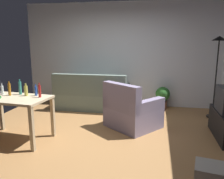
# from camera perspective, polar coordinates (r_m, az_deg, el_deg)

# --- Properties ---
(ground_plane) EXTENTS (5.20, 4.40, 0.02)m
(ground_plane) POSITION_cam_1_polar(r_m,az_deg,el_deg) (4.39, -2.58, -11.03)
(ground_plane) COLOR #9E7042
(wall_rear) EXTENTS (5.20, 0.10, 2.70)m
(wall_rear) POSITION_cam_1_polar(r_m,az_deg,el_deg) (6.22, 2.13, 8.62)
(wall_rear) COLOR silver
(wall_rear) RESTS_ON ground_plane
(couch) EXTENTS (1.82, 0.84, 0.92)m
(couch) POSITION_cam_1_polar(r_m,az_deg,el_deg) (5.91, -5.00, -1.82)
(couch) COLOR slate
(couch) RESTS_ON ground_plane
(torchiere_lamp) EXTENTS (0.32, 0.32, 1.81)m
(torchiere_lamp) POSITION_cam_1_polar(r_m,az_deg,el_deg) (5.53, 24.72, 7.83)
(torchiere_lamp) COLOR black
(torchiere_lamp) RESTS_ON ground_plane
(desk) EXTENTS (1.26, 0.81, 0.76)m
(desk) POSITION_cam_1_polar(r_m,az_deg,el_deg) (4.30, -23.18, -3.20)
(desk) COLOR #C6B28E
(desk) RESTS_ON ground_plane
(potted_plant) EXTENTS (0.36, 0.36, 0.57)m
(potted_plant) POSITION_cam_1_polar(r_m,az_deg,el_deg) (5.99, 12.40, -1.64)
(potted_plant) COLOR brown
(potted_plant) RESTS_ON ground_plane
(armchair) EXTENTS (1.23, 1.22, 0.92)m
(armchair) POSITION_cam_1_polar(r_m,az_deg,el_deg) (4.62, 4.78, -5.53)
(armchair) COLOR gray
(armchair) RESTS_ON ground_plane
(storage_box) EXTENTS (0.53, 0.42, 0.30)m
(storage_box) POSITION_cam_1_polar(r_m,az_deg,el_deg) (3.08, 24.37, -19.43)
(storage_box) COLOR #A8A399
(storage_box) RESTS_ON ground_plane
(bottle_dark) EXTENTS (0.06, 0.06, 0.25)m
(bottle_dark) POSITION_cam_1_polar(r_m,az_deg,el_deg) (4.69, -25.92, 0.48)
(bottle_dark) COLOR black
(bottle_dark) RESTS_ON desk
(bottle_clear) EXTENTS (0.05, 0.05, 0.20)m
(bottle_clear) POSITION_cam_1_polar(r_m,az_deg,el_deg) (4.55, -25.50, -0.10)
(bottle_clear) COLOR silver
(bottle_clear) RESTS_ON desk
(bottle_amber) EXTENTS (0.05, 0.05, 0.25)m
(bottle_amber) POSITION_cam_1_polar(r_m,az_deg,el_deg) (4.42, -24.03, 0.06)
(bottle_amber) COLOR #9E6019
(bottle_amber) RESTS_ON desk
(bottle_tall) EXTENTS (0.05, 0.05, 0.27)m
(bottle_tall) POSITION_cam_1_polar(r_m,az_deg,el_deg) (4.43, -21.77, 0.39)
(bottle_tall) COLOR teal
(bottle_tall) RESTS_ON desk
(bottle_squat) EXTENTS (0.06, 0.06, 0.22)m
(bottle_squat) POSITION_cam_1_polar(r_m,az_deg,el_deg) (4.29, -20.49, -0.24)
(bottle_squat) COLOR #BCB24C
(bottle_squat) RESTS_ON desk
(bottle_blue) EXTENTS (0.05, 0.05, 0.20)m
(bottle_blue) POSITION_cam_1_polar(r_m,az_deg,el_deg) (4.25, -18.29, -0.31)
(bottle_blue) COLOR #2347A3
(bottle_blue) RESTS_ON desk
(bottle_red) EXTENTS (0.05, 0.05, 0.25)m
(bottle_red) POSITION_cam_1_polar(r_m,az_deg,el_deg) (4.10, -17.46, -0.34)
(bottle_red) COLOR #AD2323
(bottle_red) RESTS_ON desk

